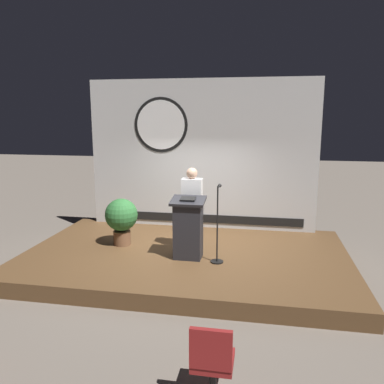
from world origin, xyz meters
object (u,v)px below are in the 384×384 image
object	(u,v)px
podium	(188,228)
microphone_stand	(217,236)
audience_chair_right	(212,358)
potted_plant	(121,217)
speaker_person	(192,208)

from	to	relation	value
podium	microphone_stand	xyz separation A→B (m)	(0.57, -0.11, -0.08)
microphone_stand	audience_chair_right	size ratio (longest dim) A/B	1.63
podium	potted_plant	world-z (taller)	podium
potted_plant	microphone_stand	bearing A→B (deg)	-16.18
speaker_person	potted_plant	size ratio (longest dim) A/B	1.70
speaker_person	audience_chair_right	xyz separation A→B (m)	(0.92, -3.84, -0.67)
speaker_person	audience_chair_right	world-z (taller)	speaker_person
audience_chair_right	potted_plant	bearing A→B (deg)	122.23
podium	speaker_person	world-z (taller)	speaker_person
microphone_stand	potted_plant	size ratio (longest dim) A/B	1.46
microphone_stand	potted_plant	distance (m)	2.19
microphone_stand	podium	bearing A→B (deg)	169.54
podium	audience_chair_right	world-z (taller)	podium
audience_chair_right	microphone_stand	bearing A→B (deg)	95.86
microphone_stand	potted_plant	xyz separation A→B (m)	(-2.10, 0.61, 0.09)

